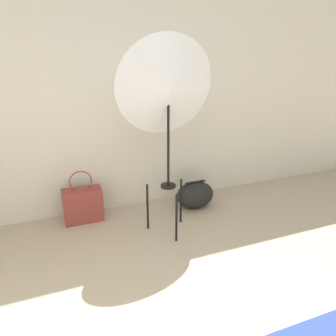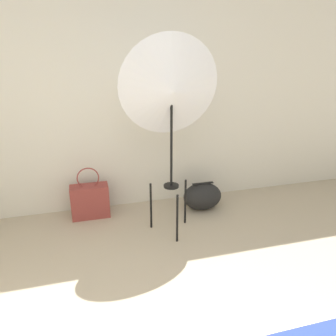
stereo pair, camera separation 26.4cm
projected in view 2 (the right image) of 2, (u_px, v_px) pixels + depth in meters
wall_back at (107, 84)px, 3.18m from camera, size 8.00×0.05×2.60m
photo_umbrella at (172, 90)px, 2.66m from camera, size 0.86×0.37×1.76m
tote_bag at (90, 201)px, 3.32m from camera, size 0.38×0.17×0.53m
duffel_bag at (202, 196)px, 3.49m from camera, size 0.41×0.29×0.30m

